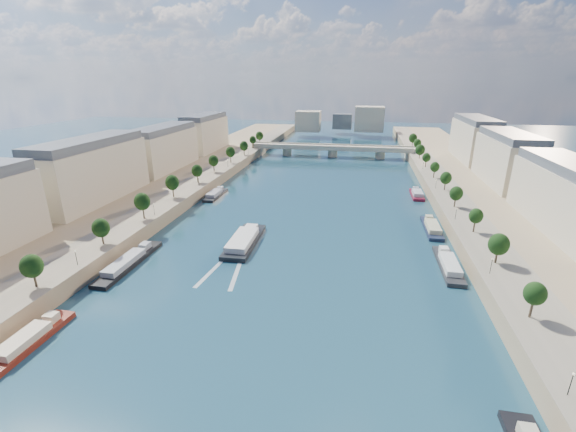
% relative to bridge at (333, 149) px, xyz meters
% --- Properties ---
extents(ground, '(700.00, 700.00, 0.00)m').
position_rel_bridge_xyz_m(ground, '(0.00, -116.60, -5.08)').
color(ground, '#0D2B3C').
rests_on(ground, ground).
extents(quay_left, '(44.00, 520.00, 5.00)m').
position_rel_bridge_xyz_m(quay_left, '(-72.00, -116.60, -2.58)').
color(quay_left, '#9E8460').
rests_on(quay_left, ground).
extents(quay_right, '(44.00, 520.00, 5.00)m').
position_rel_bridge_xyz_m(quay_right, '(72.00, -116.60, -2.58)').
color(quay_right, '#9E8460').
rests_on(quay_right, ground).
extents(pave_left, '(14.00, 520.00, 0.10)m').
position_rel_bridge_xyz_m(pave_left, '(-57.00, -116.60, -0.03)').
color(pave_left, gray).
rests_on(pave_left, quay_left).
extents(pave_right, '(14.00, 520.00, 0.10)m').
position_rel_bridge_xyz_m(pave_right, '(57.00, -116.60, -0.03)').
color(pave_right, gray).
rests_on(pave_right, quay_right).
extents(trees_left, '(4.80, 268.80, 8.26)m').
position_rel_bridge_xyz_m(trees_left, '(-55.00, -114.60, 5.39)').
color(trees_left, '#382B1E').
rests_on(trees_left, ground).
extents(trees_right, '(4.80, 268.80, 8.26)m').
position_rel_bridge_xyz_m(trees_right, '(55.00, -106.60, 5.39)').
color(trees_right, '#382B1E').
rests_on(trees_right, ground).
extents(lamps_left, '(0.36, 200.36, 4.28)m').
position_rel_bridge_xyz_m(lamps_left, '(-52.50, -126.60, 2.70)').
color(lamps_left, black).
rests_on(lamps_left, ground).
extents(lamps_right, '(0.36, 200.36, 4.28)m').
position_rel_bridge_xyz_m(lamps_right, '(52.50, -111.60, 2.70)').
color(lamps_right, black).
rests_on(lamps_right, ground).
extents(buildings_left, '(16.00, 226.00, 23.20)m').
position_rel_bridge_xyz_m(buildings_left, '(-85.00, -104.60, 11.37)').
color(buildings_left, beige).
rests_on(buildings_left, ground).
extents(buildings_right, '(16.00, 226.00, 23.20)m').
position_rel_bridge_xyz_m(buildings_right, '(85.00, -104.60, 11.37)').
color(buildings_right, beige).
rests_on(buildings_right, ground).
extents(skyline, '(79.00, 42.00, 22.00)m').
position_rel_bridge_xyz_m(skyline, '(3.19, 102.92, 9.57)').
color(skyline, beige).
rests_on(skyline, ground).
extents(bridge, '(112.00, 12.00, 8.15)m').
position_rel_bridge_xyz_m(bridge, '(0.00, 0.00, 0.00)').
color(bridge, '#C1B79E').
rests_on(bridge, ground).
extents(tour_barge, '(8.67, 28.37, 3.83)m').
position_rel_bridge_xyz_m(tour_barge, '(-16.98, -154.37, -4.01)').
color(tour_barge, black).
rests_on(tour_barge, ground).
extents(wake, '(10.76, 25.99, 0.04)m').
position_rel_bridge_xyz_m(wake, '(-16.98, -170.96, -5.06)').
color(wake, silver).
rests_on(wake, ground).
extents(moored_barges_left, '(5.00, 151.16, 3.60)m').
position_rel_bridge_xyz_m(moored_barges_left, '(-45.50, -182.14, -4.24)').
color(moored_barges_left, '#1B213C').
rests_on(moored_barges_left, ground).
extents(moored_barges_right, '(5.00, 159.09, 3.60)m').
position_rel_bridge_xyz_m(moored_barges_right, '(45.50, -156.94, -4.24)').
color(moored_barges_right, black).
rests_on(moored_barges_right, ground).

